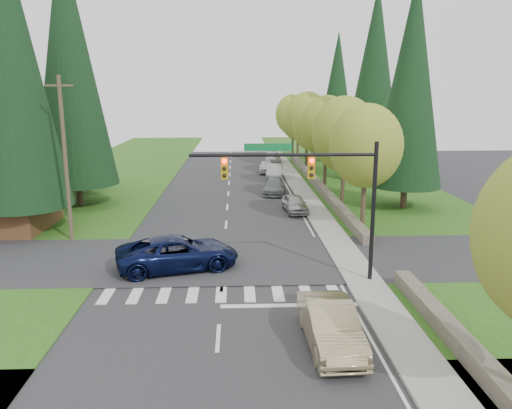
{
  "coord_description": "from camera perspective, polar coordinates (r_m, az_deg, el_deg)",
  "views": [
    {
      "loc": [
        0.73,
        -18.18,
        8.97
      ],
      "look_at": [
        1.84,
        9.34,
        2.8
      ],
      "focal_mm": 35.0,
      "sensor_mm": 36.0,
      "label": 1
    }
  ],
  "objects": [
    {
      "name": "conifer_e_c",
      "position": [
        67.5,
        9.25,
        12.73
      ],
      "size": [
        5.1,
        5.1,
        16.8
      ],
      "color": "#38281C",
      "rests_on": "ground"
    },
    {
      "name": "parked_car_a",
      "position": [
        38.4,
        4.48,
        0.09
      ],
      "size": [
        1.92,
        4.03,
        1.33
      ],
      "primitive_type": "imported",
      "rotation": [
        0.0,
        0.0,
        0.09
      ],
      "color": "#A5A5A9",
      "rests_on": "ground"
    },
    {
      "name": "conifer_w_a",
      "position": [
        35.04,
        -26.26,
        14.35
      ],
      "size": [
        6.12,
        6.12,
        19.8
      ],
      "color": "#38281C",
      "rests_on": "ground"
    },
    {
      "name": "conifer_e_b",
      "position": [
        54.13,
        13.38,
        14.22
      ],
      "size": [
        6.12,
        6.12,
        19.8
      ],
      "color": "#38281C",
      "rests_on": "ground"
    },
    {
      "name": "parked_car_b",
      "position": [
        45.35,
        2.11,
        2.07
      ],
      "size": [
        2.46,
        4.84,
        1.35
      ],
      "primitive_type": "imported",
      "rotation": [
        0.0,
        0.0,
        -0.13
      ],
      "color": "slate",
      "rests_on": "ground"
    },
    {
      "name": "stone_wall_south",
      "position": [
        19.15,
        23.1,
        -15.21
      ],
      "size": [
        0.7,
        14.0,
        0.7
      ],
      "primitive_type": "cube",
      "color": "#4C4438",
      "rests_on": "ground"
    },
    {
      "name": "decid_tree_5",
      "position": [
        67.79,
        4.84,
        9.67
      ],
      "size": [
        4.8,
        4.8,
        8.3
      ],
      "color": "#38281C",
      "rests_on": "ground"
    },
    {
      "name": "grass_west",
      "position": [
        41.55,
        -21.55,
        -0.7
      ],
      "size": [
        14.0,
        110.0,
        0.06
      ],
      "primitive_type": "cube",
      "color": "#1D5617",
      "rests_on": "ground"
    },
    {
      "name": "decid_tree_3",
      "position": [
        53.96,
        6.8,
        9.02
      ],
      "size": [
        5.0,
        5.0,
        8.55
      ],
      "color": "#38281C",
      "rests_on": "ground"
    },
    {
      "name": "decid_tree_1",
      "position": [
        40.24,
        10.08,
        7.91
      ],
      "size": [
        5.2,
        5.2,
        8.8
      ],
      "color": "#38281C",
      "rests_on": "ground"
    },
    {
      "name": "sedan_champagne",
      "position": [
        18.66,
        8.51,
        -13.47
      ],
      "size": [
        1.9,
        4.95,
        1.61
      ],
      "primitive_type": "imported",
      "rotation": [
        0.0,
        0.0,
        0.04
      ],
      "color": "tan",
      "rests_on": "ground"
    },
    {
      "name": "decid_tree_0",
      "position": [
        33.45,
        12.45,
        6.54
      ],
      "size": [
        4.8,
        4.8,
        8.37
      ],
      "color": "#38281C",
      "rests_on": "ground"
    },
    {
      "name": "parked_car_c",
      "position": [
        53.46,
        2.16,
        3.77
      ],
      "size": [
        2.16,
        4.71,
        1.5
      ],
      "primitive_type": "imported",
      "rotation": [
        0.0,
        0.0,
        -0.13
      ],
      "color": "#AEAFB3",
      "rests_on": "ground"
    },
    {
      "name": "sidewalk_east",
      "position": [
        41.62,
        6.26,
        0.19
      ],
      "size": [
        1.8,
        80.0,
        0.13
      ],
      "primitive_type": "cube",
      "color": "gray",
      "rests_on": "ground"
    },
    {
      "name": "decid_tree_2",
      "position": [
        47.04,
        8.03,
        8.79
      ],
      "size": [
        5.0,
        5.0,
        8.82
      ],
      "color": "#38281C",
      "rests_on": "ground"
    },
    {
      "name": "conifer_e_a",
      "position": [
        40.43,
        17.32,
        13.23
      ],
      "size": [
        5.44,
        5.44,
        17.8
      ],
      "color": "#38281C",
      "rests_on": "ground"
    },
    {
      "name": "utility_pole",
      "position": [
        32.1,
        -20.96,
        4.94
      ],
      "size": [
        1.6,
        0.24,
        10.0
      ],
      "color": "#473828",
      "rests_on": "ground"
    },
    {
      "name": "parked_car_d",
      "position": [
        57.35,
        1.18,
        4.32
      ],
      "size": [
        1.89,
        4.19,
        1.4
      ],
      "primitive_type": "imported",
      "rotation": [
        0.0,
        0.0,
        -0.06
      ],
      "color": "silver",
      "rests_on": "ground"
    },
    {
      "name": "decid_tree_4",
      "position": [
        60.86,
        5.86,
        9.82
      ],
      "size": [
        5.4,
        5.4,
        9.18
      ],
      "color": "#38281C",
      "rests_on": "ground"
    },
    {
      "name": "stone_wall_north",
      "position": [
        49.58,
        6.86,
        2.52
      ],
      "size": [
        0.7,
        40.0,
        0.7
      ],
      "primitive_type": "cube",
      "color": "#4C4438",
      "rests_on": "ground"
    },
    {
      "name": "traffic_signal",
      "position": [
        23.32,
        6.71,
        2.7
      ],
      "size": [
        8.7,
        0.37,
        6.8
      ],
      "color": "black",
      "rests_on": "ground"
    },
    {
      "name": "curb_east",
      "position": [
        41.5,
        5.1,
        0.18
      ],
      "size": [
        0.2,
        80.0,
        0.13
      ],
      "primitive_type": "cube",
      "color": "gray",
      "rests_on": "ground"
    },
    {
      "name": "decid_tree_6",
      "position": [
        74.73,
        4.26,
        10.2
      ],
      "size": [
        5.2,
        5.2,
        8.86
      ],
      "color": "#38281C",
      "rests_on": "ground"
    },
    {
      "name": "parked_car_e",
      "position": [
        66.16,
        1.93,
        5.46
      ],
      "size": [
        2.15,
        5.07,
        1.46
      ],
      "primitive_type": "imported",
      "rotation": [
        0.0,
        0.0,
        -0.02
      ],
      "color": "silver",
      "rests_on": "ground"
    },
    {
      "name": "grass_east",
      "position": [
        41.09,
        15.12,
        -0.39
      ],
      "size": [
        14.0,
        110.0,
        0.06
      ],
      "primitive_type": "cube",
      "color": "#1D5617",
      "rests_on": "ground"
    },
    {
      "name": "cross_street",
      "position": [
        27.69,
        -3.72,
        -6.31
      ],
      "size": [
        120.0,
        8.0,
        0.1
      ],
      "primitive_type": "cube",
      "color": "#28282B",
      "rests_on": "ground"
    },
    {
      "name": "ground",
      "position": [
        20.29,
        -4.25,
        -13.65
      ],
      "size": [
        120.0,
        120.0,
        0.0
      ],
      "primitive_type": "plane",
      "color": "#28282B",
      "rests_on": "ground"
    },
    {
      "name": "suv_navy",
      "position": [
        26.26,
        -8.92,
        -5.5
      ],
      "size": [
        6.8,
        4.45,
        1.74
      ],
      "primitive_type": "imported",
      "rotation": [
        0.0,
        0.0,
        1.84
      ],
      "color": "#0B1238",
      "rests_on": "ground"
    },
    {
      "name": "conifer_w_e",
      "position": [
        48.49,
        -20.59,
        13.41
      ],
      "size": [
        5.78,
        5.78,
        18.8
      ],
      "color": "#38281C",
      "rests_on": "ground"
    },
    {
      "name": "conifer_w_c",
      "position": [
        42.22,
        -20.6,
        15.0
      ],
      "size": [
        6.46,
        6.46,
        20.8
      ],
      "color": "#38281C",
      "rests_on": "ground"
    }
  ]
}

